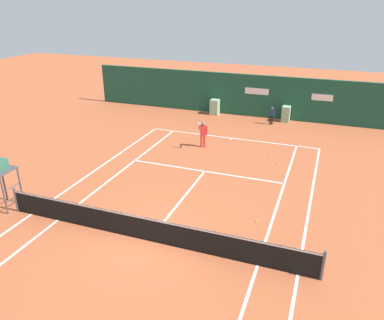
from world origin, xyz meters
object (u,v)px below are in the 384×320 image
player_on_baseline (203,132)px  tennis_ball_by_sideline (278,164)px  ball_kid_centre_post (272,114)px  tennis_ball_near_service_line (269,156)px  tennis_ball_mid_court (257,221)px

player_on_baseline → tennis_ball_by_sideline: size_ratio=26.46×
player_on_baseline → ball_kid_centre_post: bearing=-136.7°
player_on_baseline → ball_kid_centre_post: (3.03, 5.82, -0.21)m
player_on_baseline → tennis_ball_by_sideline: 4.74m
tennis_ball_near_service_line → tennis_ball_mid_court: same height
ball_kid_centre_post → tennis_ball_by_sideline: size_ratio=18.41×
player_on_baseline → tennis_ball_mid_court: size_ratio=26.46×
ball_kid_centre_post → tennis_ball_by_sideline: (1.52, -6.81, -0.69)m
tennis_ball_by_sideline → ball_kid_centre_post: bearing=102.6°
tennis_ball_mid_court → tennis_ball_near_service_line: bearing=96.0°
tennis_ball_mid_court → ball_kid_centre_post: bearing=97.1°
tennis_ball_near_service_line → tennis_ball_mid_court: (0.73, -6.95, 0.00)m
player_on_baseline → tennis_ball_near_service_line: bearing=160.2°
ball_kid_centre_post → tennis_ball_mid_court: size_ratio=18.41×
player_on_baseline → tennis_ball_near_service_line: player_on_baseline is taller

